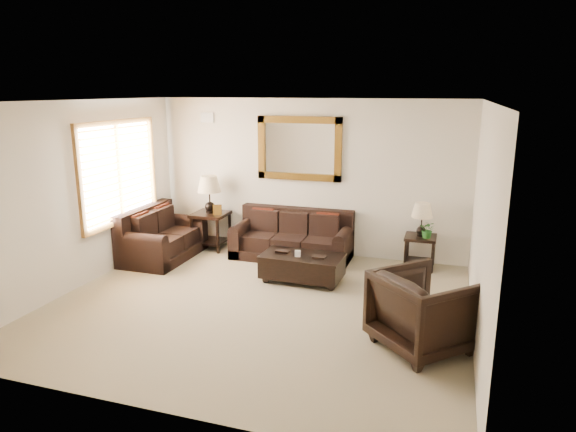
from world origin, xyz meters
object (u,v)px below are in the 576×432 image
(loveseat, at_px, (160,240))
(armchair, at_px, (424,307))
(sofa, at_px, (293,241))
(end_table_left, at_px, (210,202))
(coffee_table, at_px, (302,265))
(end_table_right, at_px, (421,226))

(loveseat, relative_size, armchair, 1.59)
(sofa, bearing_deg, end_table_left, 178.03)
(loveseat, distance_m, armchair, 4.92)
(end_table_left, xyz_separation_m, armchair, (3.95, -2.70, -0.38))
(end_table_left, bearing_deg, sofa, -1.97)
(end_table_left, bearing_deg, coffee_table, -28.23)
(end_table_left, distance_m, coffee_table, 2.43)
(armchair, bearing_deg, sofa, -3.36)
(end_table_right, bearing_deg, end_table_left, -179.10)
(loveseat, distance_m, end_table_left, 1.12)
(loveseat, height_order, coffee_table, loveseat)
(coffee_table, bearing_deg, end_table_right, 37.41)
(end_table_left, relative_size, coffee_table, 1.07)
(loveseat, xyz_separation_m, coffee_table, (2.65, -0.33, -0.06))
(sofa, distance_m, loveseat, 2.28)
(loveseat, xyz_separation_m, end_table_right, (4.30, 0.84, 0.39))
(loveseat, bearing_deg, end_table_right, -78.98)
(coffee_table, bearing_deg, end_table_left, 153.87)
(loveseat, relative_size, coffee_table, 1.25)
(coffee_table, distance_m, armchair, 2.47)
(end_table_right, bearing_deg, coffee_table, -144.70)
(sofa, height_order, loveseat, loveseat)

